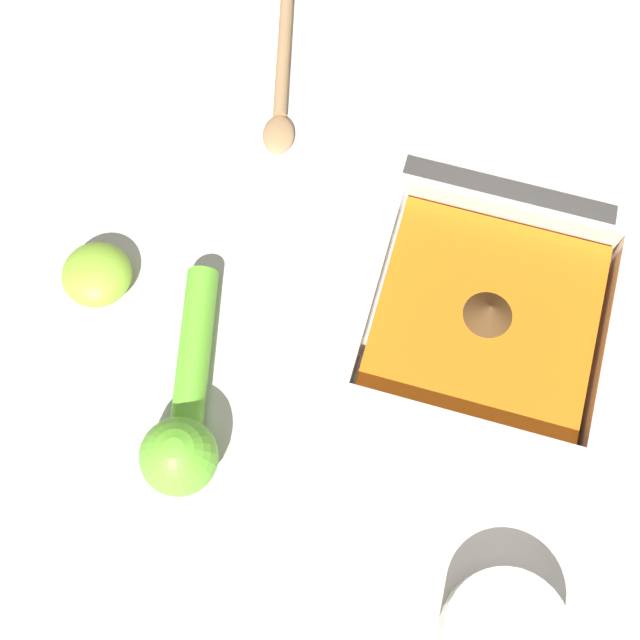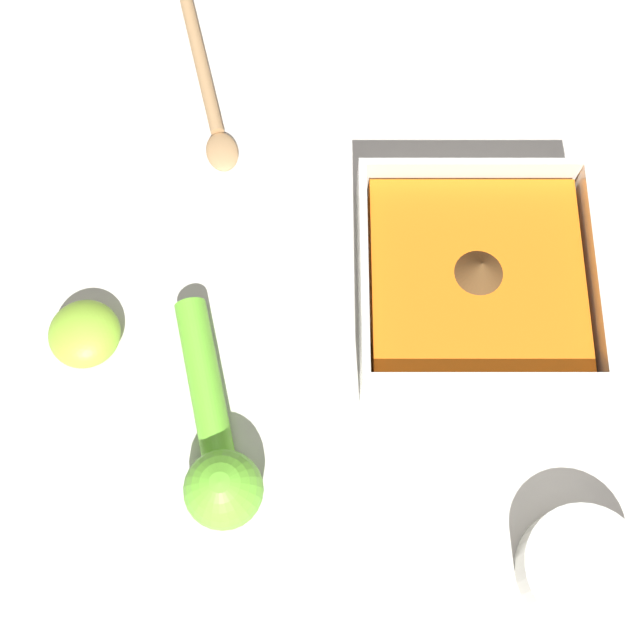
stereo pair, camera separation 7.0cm
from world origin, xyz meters
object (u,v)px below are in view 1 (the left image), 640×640
Objects in this scene: square_dish at (483,324)px; spice_bowl at (503,633)px; lemon_squeezer at (184,423)px; wooden_spoon at (282,76)px; lemon_half at (97,274)px.

square_dish reaches higher than spice_bowl.
spice_bowl is 0.28m from lemon_squeezer.
square_dish is 0.99× the size of wooden_spoon.
lemon_half reaches higher than wooden_spoon.
lemon_squeezer is 0.34m from wooden_spoon.
square_dish is 0.32m from lemon_half.
lemon_squeezer is (-0.27, 0.08, 0.01)m from spice_bowl.
lemon_squeezer is 0.15m from lemon_half.
wooden_spoon is (-0.29, 0.42, -0.01)m from spice_bowl.
spice_bowl is 0.47× the size of wooden_spoon.
wooden_spoon is (0.09, 0.24, -0.01)m from lemon_half.
wooden_spoon is at bearing 69.73° from lemon_half.
spice_bowl is at bearing -25.72° from lemon_half.
lemon_half is at bearing 154.28° from spice_bowl.
square_dish is 0.23m from spice_bowl.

